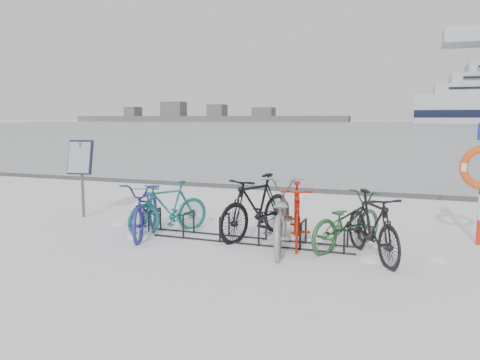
% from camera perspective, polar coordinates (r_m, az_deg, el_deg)
% --- Properties ---
extents(ground, '(900.00, 900.00, 0.00)m').
position_cam_1_polar(ground, '(8.41, 0.40, -7.45)').
color(ground, white).
rests_on(ground, ground).
extents(ice_sheet, '(400.00, 298.00, 0.02)m').
position_cam_1_polar(ice_sheet, '(162.69, 19.22, 6.37)').
color(ice_sheet, '#99A3AC').
rests_on(ice_sheet, ground).
extents(quay_edge, '(400.00, 0.25, 0.10)m').
position_cam_1_polar(quay_edge, '(13.99, 8.56, -1.28)').
color(quay_edge, '#3F3F42').
rests_on(quay_edge, ground).
extents(bike_rack, '(4.00, 0.48, 0.46)m').
position_cam_1_polar(bike_rack, '(8.37, 0.40, -6.25)').
color(bike_rack, black).
rests_on(bike_rack, ground).
extents(info_board, '(0.59, 0.28, 1.71)m').
position_cam_1_polar(info_board, '(10.79, -18.86, 2.10)').
color(info_board, '#595B5E').
rests_on(info_board, ground).
extents(shoreline, '(180.00, 12.00, 9.50)m').
position_cam_1_polar(shoreline, '(295.30, -4.97, 7.64)').
color(shoreline, '#474747').
rests_on(shoreline, ground).
extents(bike_0, '(1.34, 2.13, 1.06)m').
position_cam_1_polar(bike_0, '(9.00, -11.34, -3.17)').
color(bike_0, navy).
rests_on(bike_0, ground).
extents(bike_1, '(1.30, 1.71, 1.03)m').
position_cam_1_polar(bike_1, '(9.01, -8.67, -3.18)').
color(bike_1, '#196367').
rests_on(bike_1, ground).
extents(bike_2, '(1.25, 2.06, 1.20)m').
position_cam_1_polar(bike_2, '(8.60, 2.02, -3.05)').
color(bike_2, black).
rests_on(bike_2, ground).
extents(bike_3, '(1.21, 2.33, 1.16)m').
position_cam_1_polar(bike_3, '(7.93, 4.92, -4.09)').
color(bike_3, gray).
rests_on(bike_3, ground).
extents(bike_4, '(0.92, 1.89, 1.09)m').
position_cam_1_polar(bike_4, '(8.25, 6.92, -3.92)').
color(bike_4, '#AF1C08').
rests_on(bike_4, ground).
extents(bike_5, '(1.44, 1.92, 0.97)m').
position_cam_1_polar(bike_5, '(8.10, 12.91, -4.72)').
color(bike_5, '#24532B').
rests_on(bike_5, ground).
extents(bike_6, '(1.34, 1.83, 1.09)m').
position_cam_1_polar(bike_6, '(7.61, 15.86, -5.14)').
color(bike_6, black).
rests_on(bike_6, ground).
extents(snow_drifts, '(6.42, 1.45, 0.18)m').
position_cam_1_polar(snow_drifts, '(8.40, 2.52, -7.48)').
color(snow_drifts, white).
rests_on(snow_drifts, ground).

